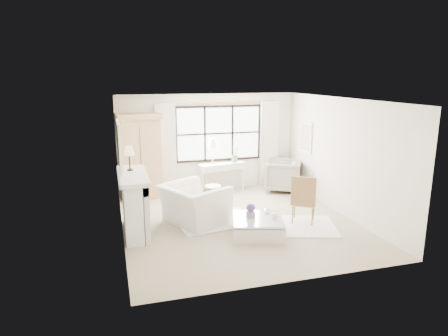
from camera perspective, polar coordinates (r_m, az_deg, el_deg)
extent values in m
plane|color=tan|center=(8.99, 2.06, -7.69)|extent=(5.50, 5.50, 0.00)
plane|color=white|center=(8.41, 2.21, 9.76)|extent=(5.50, 5.50, 0.00)
plane|color=white|center=(11.20, -2.27, 3.65)|extent=(5.00, 0.00, 5.00)
plane|color=beige|center=(6.14, 10.19, -4.58)|extent=(5.00, 0.00, 5.00)
plane|color=beige|center=(8.19, -14.73, -0.32)|extent=(0.00, 5.50, 5.50)
plane|color=beige|center=(9.66, 16.37, 1.60)|extent=(0.00, 5.50, 5.50)
cube|color=white|center=(11.21, -0.76, 4.97)|extent=(2.40, 0.02, 1.50)
cylinder|color=#B1823D|center=(11.07, -0.69, 9.39)|extent=(3.30, 0.04, 0.04)
cube|color=beige|center=(10.90, -8.28, 2.65)|extent=(0.55, 0.10, 2.47)
cube|color=silver|center=(11.68, 6.47, 3.40)|extent=(0.55, 0.10, 2.47)
cube|color=silver|center=(8.40, -13.00, -5.28)|extent=(0.34, 1.50, 1.18)
cube|color=silver|center=(8.43, -11.82, -5.58)|extent=(0.03, 1.22, 0.97)
cube|color=black|center=(8.49, -11.68, -6.92)|extent=(0.06, 0.52, 0.50)
cube|color=silver|center=(8.23, -12.94, -1.09)|extent=(0.58, 1.66, 0.08)
cube|color=white|center=(8.09, -14.72, 3.07)|extent=(0.05, 1.15, 0.95)
cube|color=#B6BBC2|center=(8.09, -14.51, 3.08)|extent=(0.02, 1.00, 0.80)
cube|color=white|center=(11.06, 11.62, 4.33)|extent=(0.04, 0.62, 0.82)
cube|color=#B5A38C|center=(11.05, 11.53, 4.32)|extent=(0.01, 0.52, 0.72)
cylinder|color=black|center=(8.51, -13.28, -0.25)|extent=(0.12, 0.12, 0.03)
cylinder|color=black|center=(8.48, -13.34, 0.83)|extent=(0.03, 0.03, 0.30)
cone|color=beige|center=(8.43, -13.43, 2.43)|extent=(0.22, 0.22, 0.18)
cube|color=tan|center=(10.67, -11.91, 1.26)|extent=(1.07, 0.73, 2.10)
cube|color=tan|center=(10.50, -12.20, 7.25)|extent=(1.21, 0.85, 0.14)
cube|color=white|center=(11.19, -0.35, 0.16)|extent=(1.30, 0.65, 0.14)
cube|color=white|center=(11.17, -0.35, 0.61)|extent=(1.36, 0.70, 0.06)
cylinder|color=gold|center=(11.09, -1.62, 0.76)|extent=(0.14, 0.14, 0.03)
cylinder|color=gold|center=(11.04, -1.63, 2.00)|extent=(0.02, 0.02, 0.46)
cone|color=#FFEDD0|center=(10.99, -1.64, 3.63)|extent=(0.28, 0.28, 0.22)
imported|color=#5E754E|center=(11.21, 1.61, 2.02)|extent=(0.32, 0.30, 0.47)
cylinder|color=silver|center=(10.10, -1.57, -5.21)|extent=(0.26, 0.26, 0.03)
cylinder|color=silver|center=(10.03, -1.58, -3.94)|extent=(0.06, 0.06, 0.44)
cylinder|color=white|center=(9.96, -1.59, -2.62)|extent=(0.40, 0.40, 0.03)
cube|color=white|center=(9.00, -1.22, -7.55)|extent=(1.88, 1.44, 0.03)
cube|color=white|center=(8.84, 10.18, -8.15)|extent=(2.00, 1.73, 0.03)
imported|color=white|center=(8.78, -4.28, -5.23)|extent=(1.63, 1.71, 0.86)
imported|color=gray|center=(11.35, 8.42, -1.05)|extent=(1.31, 1.30, 0.88)
cube|color=white|center=(8.97, 11.32, -4.88)|extent=(0.65, 0.65, 0.07)
cube|color=olive|center=(8.65, 11.27, -3.32)|extent=(0.43, 0.30, 0.60)
cube|color=silver|center=(8.22, 4.79, -8.58)|extent=(1.24, 1.24, 0.32)
cube|color=silver|center=(8.15, 4.82, -7.27)|extent=(1.24, 1.24, 0.04)
cube|color=slate|center=(8.15, 3.82, -6.66)|extent=(0.16, 0.16, 0.11)
sphere|color=#532C6E|center=(8.11, 3.84, -5.69)|extent=(0.18, 0.18, 0.18)
cylinder|color=silver|center=(8.11, 7.21, -6.83)|extent=(0.10, 0.10, 0.12)
imported|color=white|center=(8.43, 6.17, -5.94)|extent=(0.14, 0.14, 0.14)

